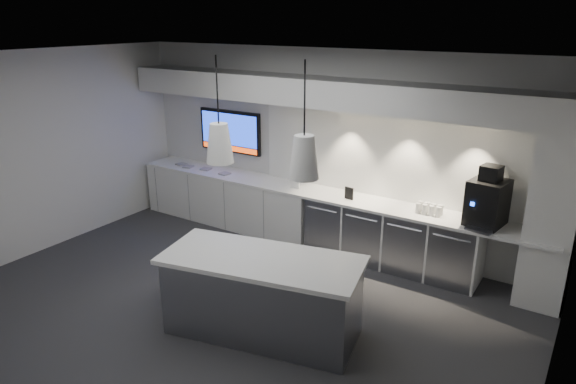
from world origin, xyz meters
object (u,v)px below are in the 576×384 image
Objects in this scene: bin at (182,278)px; coffee_machine at (487,201)px; island at (262,295)px; wall_tv at (230,131)px.

coffee_machine is (3.16, 2.30, 0.98)m from bin.
island is 1.38m from bin.
island reaches higher than bin.
wall_tv reaches higher than island.
island is at bearing -117.63° from coffee_machine.
wall_tv is at bearing 121.52° from island.
island is at bearing -4.69° from bin.
bin is at bearing 163.04° from island.
wall_tv is at bearing 115.08° from bin.
island is 3.03× the size of coffee_machine.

